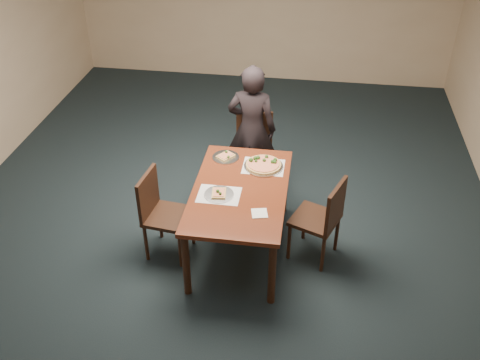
# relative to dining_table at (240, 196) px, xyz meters

# --- Properties ---
(ground) EXTENTS (8.00, 8.00, 0.00)m
(ground) POSITION_rel_dining_table_xyz_m (-0.27, 0.32, -0.66)
(ground) COLOR black
(ground) RESTS_ON ground
(room_shell) EXTENTS (8.00, 8.00, 8.00)m
(room_shell) POSITION_rel_dining_table_xyz_m (-0.27, 0.32, 1.08)
(room_shell) COLOR #C6AA8A
(room_shell) RESTS_ON ground
(dining_table) EXTENTS (0.90, 1.50, 0.75)m
(dining_table) POSITION_rel_dining_table_xyz_m (0.00, 0.00, 0.00)
(dining_table) COLOR #4E1E0F
(dining_table) RESTS_ON ground
(chair_far) EXTENTS (0.51, 0.51, 0.91)m
(chair_far) POSITION_rel_dining_table_xyz_m (0.01, 1.16, -0.14)
(chair_far) COLOR black
(chair_far) RESTS_ON ground
(chair_left) EXTENTS (0.47, 0.47, 0.91)m
(chair_left) POSITION_rel_dining_table_xyz_m (-0.77, -0.15, -0.14)
(chair_left) COLOR black
(chair_left) RESTS_ON ground
(chair_right) EXTENTS (0.55, 0.55, 0.91)m
(chair_right) POSITION_rel_dining_table_xyz_m (0.81, -0.01, -0.14)
(chair_right) COLOR black
(chair_right) RESTS_ON ground
(diner) EXTENTS (0.58, 0.40, 1.53)m
(diner) POSITION_rel_dining_table_xyz_m (-0.04, 1.14, 0.11)
(diner) COLOR black
(diner) RESTS_ON ground
(placemat_main) EXTENTS (0.42, 0.32, 0.00)m
(placemat_main) POSITION_rel_dining_table_xyz_m (0.18, 0.41, 0.09)
(placemat_main) COLOR white
(placemat_main) RESTS_ON dining_table
(placemat_near) EXTENTS (0.40, 0.30, 0.00)m
(placemat_near) POSITION_rel_dining_table_xyz_m (-0.18, -0.13, 0.09)
(placemat_near) COLOR white
(placemat_near) RESTS_ON dining_table
(pizza_pan) EXTENTS (0.40, 0.40, 0.08)m
(pizza_pan) POSITION_rel_dining_table_xyz_m (0.18, 0.42, 0.12)
(pizza_pan) COLOR silver
(pizza_pan) RESTS_ON dining_table
(slice_plate_near) EXTENTS (0.28, 0.28, 0.06)m
(slice_plate_near) POSITION_rel_dining_table_xyz_m (-0.18, -0.13, 0.11)
(slice_plate_near) COLOR silver
(slice_plate_near) RESTS_ON dining_table
(slice_plate_far) EXTENTS (0.28, 0.28, 0.06)m
(slice_plate_far) POSITION_rel_dining_table_xyz_m (-0.23, 0.53, 0.10)
(slice_plate_far) COLOR silver
(slice_plate_far) RESTS_ON dining_table
(napkin) EXTENTS (0.17, 0.17, 0.01)m
(napkin) POSITION_rel_dining_table_xyz_m (0.23, -0.36, 0.09)
(napkin) COLOR white
(napkin) RESTS_ON dining_table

